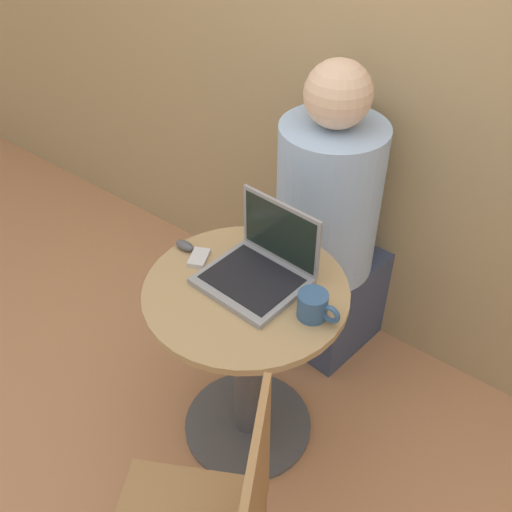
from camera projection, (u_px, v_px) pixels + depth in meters
name	position (u px, v px, depth m)	size (l,w,h in m)	color
ground_plane	(248.00, 425.00, 2.33)	(12.00, 12.00, 0.00)	tan
back_wall	(393.00, 32.00, 1.97)	(7.00, 0.05, 2.60)	tan
round_table	(247.00, 347.00, 2.03)	(0.65, 0.65, 0.72)	#4C4C51
laptop	(261.00, 266.00, 1.87)	(0.32, 0.29, 0.24)	gray
cell_phone	(199.00, 258.00, 1.96)	(0.09, 0.10, 0.02)	silver
computer_mouse	(185.00, 245.00, 2.00)	(0.07, 0.04, 0.03)	#4C4C51
coffee_cup	(314.00, 306.00, 1.74)	(0.14, 0.09, 0.08)	#335684
person_seated	(334.00, 239.00, 2.37)	(0.42, 0.61, 1.27)	#3D4766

